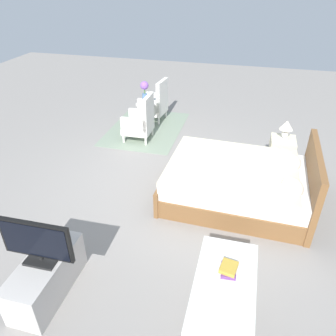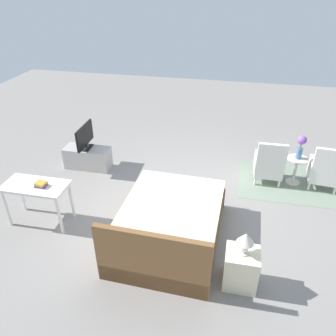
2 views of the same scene
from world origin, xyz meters
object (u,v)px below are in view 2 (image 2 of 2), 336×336
at_px(nightstand, 241,268).
at_px(vanity_desk, 36,190).
at_px(flower_vase, 301,145).
at_px(tv_flatscreen, 85,137).
at_px(table_lamp, 245,241).
at_px(side_table, 296,168).
at_px(book_stack, 41,184).
at_px(armchair_by_window_left, 325,171).
at_px(tv_stand, 88,158).
at_px(armchair_by_window_right, 269,165).
at_px(bed, 169,225).

bearing_deg(nightstand, vanity_desk, -10.88).
height_order(flower_vase, tv_flatscreen, flower_vase).
bearing_deg(table_lamp, vanity_desk, -10.89).
height_order(table_lamp, tv_flatscreen, tv_flatscreen).
distance_m(side_table, book_stack, 4.70).
height_order(armchair_by_window_left, tv_stand, armchair_by_window_left).
xyz_separation_m(nightstand, vanity_desk, (3.30, -0.64, 0.34)).
relative_size(vanity_desk, book_stack, 5.49).
relative_size(armchair_by_window_left, flower_vase, 1.93).
bearing_deg(book_stack, flower_vase, -153.02).
bearing_deg(side_table, nightstand, 70.08).
bearing_deg(armchair_by_window_right, tv_stand, 3.35).
xyz_separation_m(armchair_by_window_left, table_lamp, (1.51, 2.68, 0.40)).
bearing_deg(table_lamp, bed, -29.40).
distance_m(table_lamp, tv_flatscreen, 4.10).
distance_m(tv_flatscreen, vanity_desk, 1.83).
height_order(nightstand, tv_stand, nightstand).
bearing_deg(bed, armchair_by_window_right, -127.36).
relative_size(armchair_by_window_left, tv_flatscreen, 1.24).
distance_m(bed, side_table, 2.99).
xyz_separation_m(side_table, nightstand, (0.99, 2.74, -0.07)).
height_order(tv_stand, book_stack, book_stack).
xyz_separation_m(armchair_by_window_right, tv_stand, (3.74, 0.22, -0.15)).
relative_size(tv_flatscreen, book_stack, 3.93).
xyz_separation_m(side_table, flower_vase, (0.00, -0.00, 0.50)).
bearing_deg(book_stack, armchair_by_window_right, -150.57).
relative_size(side_table, flower_vase, 1.18).
height_order(flower_vase, tv_stand, flower_vase).
bearing_deg(armchair_by_window_right, vanity_desk, 28.44).
relative_size(tv_stand, vanity_desk, 0.92).
bearing_deg(book_stack, side_table, -153.02).
height_order(side_table, nightstand, nightstand).
xyz_separation_m(bed, tv_flatscreen, (2.17, -1.84, 0.43)).
bearing_deg(side_table, armchair_by_window_right, 6.97).
bearing_deg(tv_stand, vanity_desk, 88.95).
distance_m(bed, tv_flatscreen, 2.88).
bearing_deg(flower_vase, armchair_by_window_left, 172.99).
bearing_deg(tv_flatscreen, tv_stand, -178.83).
relative_size(armchair_by_window_left, nightstand, 1.62).
bearing_deg(table_lamp, nightstand, -90.00).
height_order(bed, vanity_desk, bed).
height_order(bed, table_lamp, bed).
relative_size(flower_vase, vanity_desk, 0.46).
bearing_deg(tv_flatscreen, table_lamp, 143.05).
relative_size(flower_vase, book_stack, 2.52).
height_order(bed, armchair_by_window_left, bed).
xyz_separation_m(flower_vase, tv_stand, (4.27, 0.28, -0.62)).
bearing_deg(nightstand, armchair_by_window_right, -100.01).
relative_size(side_table, table_lamp, 1.70).
xyz_separation_m(side_table, tv_flatscreen, (4.27, 0.28, 0.37)).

